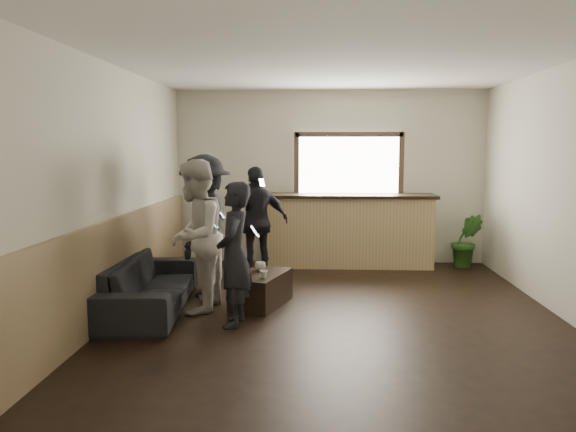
# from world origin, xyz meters

# --- Properties ---
(ground) EXTENTS (5.00, 6.00, 0.01)m
(ground) POSITION_xyz_m (0.00, 0.00, 0.00)
(ground) COLOR black
(room_shell) EXTENTS (5.01, 6.01, 2.80)m
(room_shell) POSITION_xyz_m (-0.74, 0.00, 1.47)
(room_shell) COLOR silver
(room_shell) RESTS_ON ground
(bar_counter) EXTENTS (2.70, 0.68, 2.13)m
(bar_counter) POSITION_xyz_m (0.30, 2.70, 0.64)
(bar_counter) COLOR tan
(bar_counter) RESTS_ON ground
(sofa) EXTENTS (0.96, 2.14, 0.61)m
(sofa) POSITION_xyz_m (-2.15, 0.07, 0.30)
(sofa) COLOR black
(sofa) RESTS_ON ground
(coffee_table) EXTENTS (0.73, 0.98, 0.39)m
(coffee_table) POSITION_xyz_m (-0.88, 0.35, 0.19)
(coffee_table) COLOR black
(coffee_table) RESTS_ON ground
(cup_a) EXTENTS (0.18, 0.18, 0.10)m
(cup_a) POSITION_xyz_m (-0.90, 0.53, 0.44)
(cup_a) COLOR silver
(cup_a) RESTS_ON coffee_table
(cup_b) EXTENTS (0.13, 0.13, 0.09)m
(cup_b) POSITION_xyz_m (-0.82, 0.13, 0.43)
(cup_b) COLOR silver
(cup_b) RESTS_ON coffee_table
(potted_plant) EXTENTS (0.52, 0.45, 0.86)m
(potted_plant) POSITION_xyz_m (2.15, 2.65, 0.43)
(potted_plant) COLOR #2D6623
(potted_plant) RESTS_ON ground
(person_a) EXTENTS (0.45, 0.56, 1.53)m
(person_a) POSITION_xyz_m (-1.08, -0.42, 0.76)
(person_a) COLOR black
(person_a) RESTS_ON ground
(person_b) EXTENTS (0.74, 0.91, 1.75)m
(person_b) POSITION_xyz_m (-1.60, 0.08, 0.87)
(person_b) COLOR beige
(person_b) RESTS_ON ground
(person_c) EXTENTS (0.80, 1.23, 1.80)m
(person_c) POSITION_xyz_m (-1.63, 0.82, 0.90)
(person_c) COLOR black
(person_c) RESTS_ON ground
(person_d) EXTENTS (1.02, 0.75, 1.61)m
(person_d) POSITION_xyz_m (-1.08, 1.88, 0.81)
(person_d) COLOR black
(person_d) RESTS_ON ground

